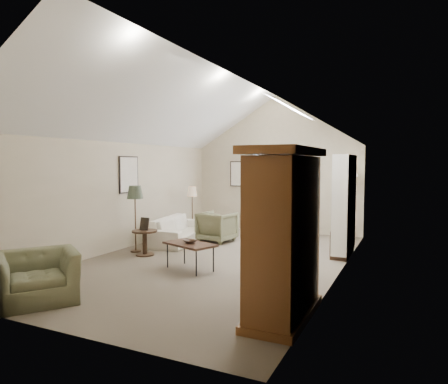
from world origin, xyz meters
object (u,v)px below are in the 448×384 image
at_px(armchair_far, 217,227).
at_px(armoire, 284,234).
at_px(sofa, 179,230).
at_px(side_chair, 285,216).
at_px(coffee_table, 190,256).
at_px(side_table, 145,243).
at_px(armchair_near, 36,277).

bearing_deg(armchair_far, armoire, 133.47).
bearing_deg(armchair_far, sofa, 37.26).
height_order(sofa, side_chair, side_chair).
bearing_deg(armoire, coffee_table, 146.55).
distance_m(coffee_table, side_chair, 4.63).
relative_size(armchair_far, side_chair, 0.81).
height_order(armoire, armchair_far, armoire).
height_order(coffee_table, side_table, side_table).
bearing_deg(coffee_table, armchair_far, 105.68).
xyz_separation_m(armchair_near, armchair_far, (0.38, 5.17, 0.02)).
distance_m(armchair_near, armchair_far, 5.18).
bearing_deg(sofa, side_table, 174.48).
xyz_separation_m(sofa, side_chair, (2.11, 2.37, 0.20)).
bearing_deg(armoire, armchair_far, 125.87).
height_order(sofa, armchair_far, armchair_far).
xyz_separation_m(armchair_far, side_table, (-0.74, -2.08, -0.11)).
height_order(sofa, side_table, sofa).
bearing_deg(armchair_far, coffee_table, 113.28).
xyz_separation_m(armoire, sofa, (-3.89, 3.73, -0.78)).
bearing_deg(coffee_table, armchair_near, -114.76).
xyz_separation_m(sofa, side_table, (0.10, -1.60, -0.05)).
bearing_deg(side_table, armchair_far, 70.34).
bearing_deg(armchair_far, armchair_near, 93.38).
xyz_separation_m(coffee_table, side_table, (-1.50, 0.62, 0.02)).
relative_size(sofa, side_table, 3.99).
bearing_deg(side_chair, armoire, -68.54).
xyz_separation_m(sofa, armchair_far, (0.84, 0.48, 0.06)).
distance_m(armchair_far, coffee_table, 2.81).
height_order(armchair_near, side_table, armchair_near).
bearing_deg(armchair_near, side_table, 42.20).
relative_size(sofa, armchair_far, 2.62).
height_order(armchair_far, side_table, armchair_far).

